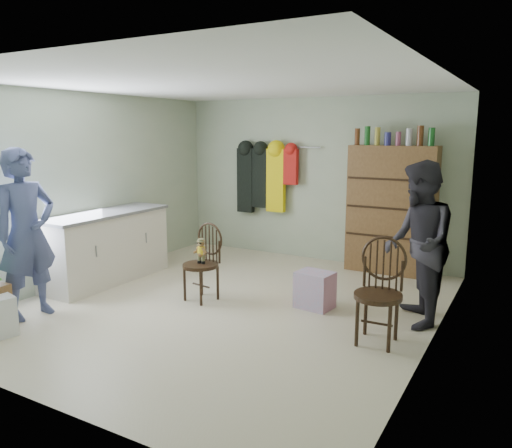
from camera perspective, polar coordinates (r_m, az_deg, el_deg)
The scene contains 10 objects.
ground_plane at distance 5.90m, azimuth -3.11°, elevation -9.19°, with size 5.00×5.00×0.00m, color beige.
room_walls at distance 6.02m, azimuth -0.52°, elevation 6.61°, with size 5.00×5.00×5.00m.
counter at distance 6.98m, azimuth -16.78°, elevation -2.48°, with size 0.64×1.86×0.94m.
chair_front at distance 5.97m, azimuth -6.03°, elevation -3.86°, with size 0.47×0.47×0.92m.
chair_far at distance 4.90m, azimuth 13.97°, elevation -6.99°, with size 0.47×0.47×1.01m.
striped_bag at distance 5.78m, azimuth 6.73°, elevation -7.49°, with size 0.40×0.31×0.42m, color pink.
person_left at distance 5.86m, azimuth -24.75°, elevation -1.03°, with size 0.67×0.44×1.83m, color #444E7D.
person_right at distance 5.37m, azimuth 18.03°, elevation -2.19°, with size 0.83×0.65×1.71m, color #2D2B33.
dresser at distance 7.27m, azimuth 15.20°, elevation 1.66°, with size 1.20×0.39×2.07m.
coat_rack at distance 8.06m, azimuth 0.98°, elevation 5.28°, with size 1.42×0.12×1.09m.
Camera 1 is at (3.01, -4.67, 2.00)m, focal length 35.00 mm.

